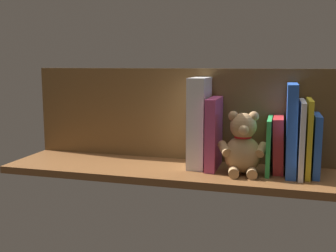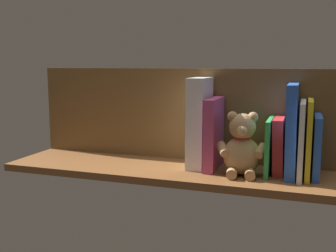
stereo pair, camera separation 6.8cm
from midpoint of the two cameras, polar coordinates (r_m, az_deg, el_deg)
ground_plane at (r=126.18cm, az=1.55°, el=-6.24°), size 101.06×27.96×2.20cm
shelf_back_panel at (r=134.13cm, az=3.08°, el=1.69°), size 101.06×1.50×30.14cm
book_0 at (r=121.76cm, az=21.81°, el=-2.69°), size 1.96×14.92×17.46cm
book_1 at (r=120.84cm, az=20.82°, el=-1.67°), size 1.37×15.80×21.77cm
book_2 at (r=119.92cm, az=19.90°, el=-1.79°), size 1.38×17.64×21.40cm
book_3 at (r=120.00cm, az=18.67°, el=-0.59°), size 3.25×16.63×26.12cm
book_4 at (r=122.85cm, az=16.95°, el=-2.66°), size 3.53×12.72×16.21cm
book_5 at (r=121.43cm, az=15.67°, el=-2.76°), size 1.22×15.85×16.01cm
teddy_bear at (r=117.61cm, az=12.03°, el=-2.98°), size 14.71×12.59×18.27cm
book_6 at (r=123.02cm, az=8.09°, el=-1.06°), size 3.07×15.55×21.52cm
dictionary_thick_white at (r=124.21cm, az=6.05°, el=0.46°), size 5.19×13.88×27.49cm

